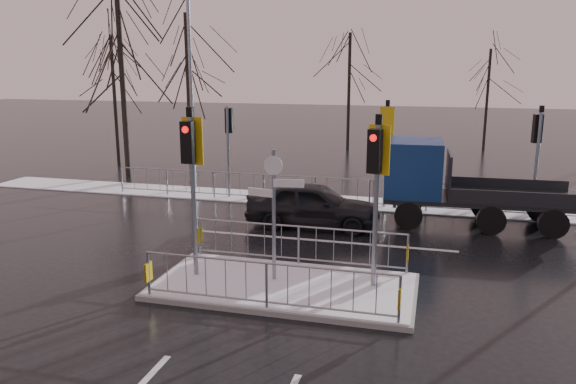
% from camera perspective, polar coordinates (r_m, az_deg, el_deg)
% --- Properties ---
extents(ground, '(120.00, 120.00, 0.00)m').
position_cam_1_polar(ground, '(13.20, -0.38, -9.83)').
color(ground, black).
rests_on(ground, ground).
extents(snow_verge, '(30.00, 2.00, 0.04)m').
position_cam_1_polar(snow_verge, '(21.21, 5.75, -1.04)').
color(snow_verge, white).
rests_on(snow_verge, ground).
extents(lane_markings, '(8.00, 11.38, 0.01)m').
position_cam_1_polar(lane_markings, '(12.90, -0.78, -10.36)').
color(lane_markings, silver).
rests_on(lane_markings, ground).
extents(traffic_island, '(6.00, 3.04, 4.15)m').
position_cam_1_polar(traffic_island, '(13.06, -0.42, -8.22)').
color(traffic_island, slate).
rests_on(traffic_island, ground).
extents(far_kerb_fixtures, '(18.00, 0.65, 3.83)m').
position_cam_1_polar(far_kerb_fixtures, '(20.46, 6.39, 1.30)').
color(far_kerb_fixtures, gray).
rests_on(far_kerb_fixtures, ground).
extents(car_far_lane, '(4.27, 1.81, 1.44)m').
position_cam_1_polar(car_far_lane, '(17.89, 2.57, -1.29)').
color(car_far_lane, black).
rests_on(car_far_lane, ground).
extents(flatbed_truck, '(5.89, 2.32, 2.70)m').
position_cam_1_polar(flatbed_truck, '(18.77, 15.13, 1.18)').
color(flatbed_truck, black).
rests_on(flatbed_truck, ground).
extents(tree_near_a, '(4.75, 4.75, 8.97)m').
position_cam_1_polar(tree_near_a, '(26.58, -16.73, 14.53)').
color(tree_near_a, black).
rests_on(tree_near_a, ground).
extents(tree_near_b, '(4.00, 4.00, 7.55)m').
position_cam_1_polar(tree_near_b, '(26.71, -10.18, 12.78)').
color(tree_near_b, black).
rests_on(tree_near_b, ground).
extents(tree_near_c, '(3.50, 3.50, 6.61)m').
position_cam_1_polar(tree_near_c, '(29.74, -17.34, 11.16)').
color(tree_near_c, black).
rests_on(tree_near_c, ground).
extents(tree_far_a, '(3.75, 3.75, 7.08)m').
position_cam_1_polar(tree_far_a, '(34.15, 6.26, 12.34)').
color(tree_far_a, black).
rests_on(tree_far_a, ground).
extents(tree_far_b, '(3.25, 3.25, 6.14)m').
position_cam_1_polar(tree_far_b, '(35.86, 19.70, 10.67)').
color(tree_far_b, black).
rests_on(tree_far_b, ground).
extents(street_lamp_left, '(1.25, 0.18, 8.20)m').
position_cam_1_polar(street_lamp_left, '(23.34, -9.70, 11.21)').
color(street_lamp_left, gray).
rests_on(street_lamp_left, ground).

